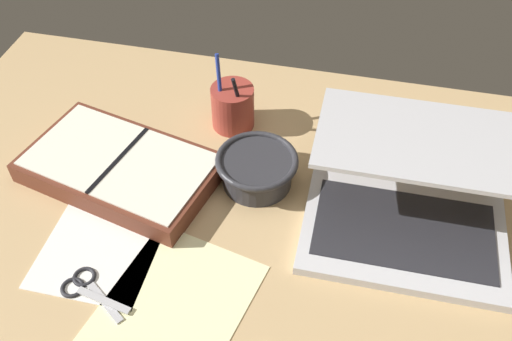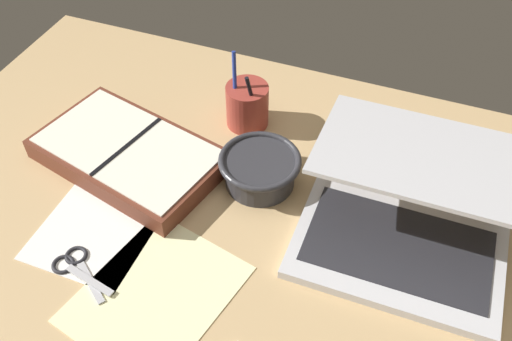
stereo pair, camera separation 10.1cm
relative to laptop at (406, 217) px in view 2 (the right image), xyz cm
name	(u,v)px [view 2 (the right image)]	position (x,y,z in cm)	size (l,w,h in cm)	color
desk_top	(241,236)	(-26.39, -9.16, -6.43)	(140.00, 100.00, 2.00)	tan
laptop	(406,217)	(0.00, 0.00, 0.00)	(34.95, 34.48, 15.36)	silver
bowl	(260,169)	(-27.57, 3.38, -1.90)	(15.44, 15.44, 6.36)	#2D2D33
pen_cup	(247,105)	(-36.03, 18.39, -0.72)	(8.77, 8.77, 16.67)	#9E382D
planner	(129,154)	(-53.15, -0.82, -3.21)	(39.53, 28.71, 4.64)	brown
scissors	(75,265)	(-49.61, -25.64, -5.09)	(12.75, 8.77, 0.80)	#B7B7BC
paper_sheet_front	(156,294)	(-34.46, -25.53, -5.35)	(21.34, 26.07, 0.16)	#F4EFB2
paper_sheet_beside_planner	(105,219)	(-50.33, -15.14, -5.35)	(19.34, 26.07, 0.16)	white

